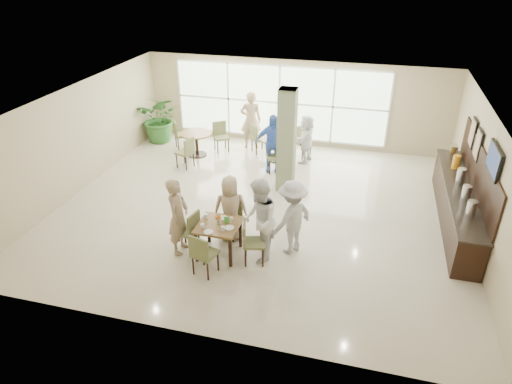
% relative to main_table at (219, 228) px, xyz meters
% --- Properties ---
extents(ground, '(10.00, 10.00, 0.00)m').
position_rel_main_table_xyz_m(ground, '(0.37, 2.16, -0.65)').
color(ground, beige).
rests_on(ground, ground).
extents(room_shell, '(10.00, 10.00, 10.00)m').
position_rel_main_table_xyz_m(room_shell, '(0.37, 2.16, 1.06)').
color(room_shell, white).
rests_on(room_shell, ground).
extents(window_bank, '(7.00, 0.04, 7.00)m').
position_rel_main_table_xyz_m(window_bank, '(-0.13, 6.62, 0.75)').
color(window_bank, silver).
rests_on(window_bank, ground).
extents(column, '(0.45, 0.45, 2.80)m').
position_rel_main_table_xyz_m(column, '(0.77, 3.36, 0.75)').
color(column, '#5F6B4A').
rests_on(column, ground).
extents(main_table, '(0.88, 0.88, 0.75)m').
position_rel_main_table_xyz_m(main_table, '(0.00, 0.00, 0.00)').
color(main_table, brown).
rests_on(main_table, ground).
extents(round_table_left, '(1.00, 1.00, 0.75)m').
position_rel_main_table_xyz_m(round_table_left, '(-2.42, 4.92, -0.10)').
color(round_table_left, brown).
rests_on(round_table_left, ground).
extents(round_table_right, '(1.20, 1.20, 0.75)m').
position_rel_main_table_xyz_m(round_table_right, '(0.17, 5.21, -0.06)').
color(round_table_right, brown).
rests_on(round_table_right, ground).
extents(chairs_main_table, '(2.07, 1.95, 0.95)m').
position_rel_main_table_xyz_m(chairs_main_table, '(0.01, -0.01, -0.17)').
color(chairs_main_table, olive).
rests_on(chairs_main_table, ground).
extents(chairs_table_left, '(1.95, 2.04, 0.95)m').
position_rel_main_table_xyz_m(chairs_table_left, '(-2.43, 4.91, -0.17)').
color(chairs_table_left, olive).
rests_on(chairs_table_left, ground).
extents(chairs_table_right, '(2.04, 1.95, 0.95)m').
position_rel_main_table_xyz_m(chairs_table_right, '(0.18, 5.24, -0.17)').
color(chairs_table_right, olive).
rests_on(chairs_table_right, ground).
extents(tabletop_clutter, '(0.75, 0.80, 0.21)m').
position_rel_main_table_xyz_m(tabletop_clutter, '(0.01, -0.02, 0.16)').
color(tabletop_clutter, white).
rests_on(tabletop_clutter, main_table).
extents(buffet_counter, '(0.64, 4.70, 1.95)m').
position_rel_main_table_xyz_m(buffet_counter, '(5.07, 2.67, -0.09)').
color(buffet_counter, black).
rests_on(buffet_counter, ground).
extents(wall_tv, '(0.06, 1.00, 0.58)m').
position_rel_main_table_xyz_m(wall_tv, '(5.30, 1.56, 1.50)').
color(wall_tv, black).
rests_on(wall_tv, ground).
extents(framed_art_a, '(0.05, 0.55, 0.70)m').
position_rel_main_table_xyz_m(framed_art_a, '(5.31, 3.16, 1.20)').
color(framed_art_a, black).
rests_on(framed_art_a, ground).
extents(framed_art_b, '(0.05, 0.55, 0.70)m').
position_rel_main_table_xyz_m(framed_art_b, '(5.31, 3.96, 1.20)').
color(framed_art_b, black).
rests_on(framed_art_b, ground).
extents(potted_plant, '(1.66, 1.66, 1.64)m').
position_rel_main_table_xyz_m(potted_plant, '(-4.03, 5.76, 0.17)').
color(potted_plant, '#2E6629').
rests_on(potted_plant, ground).
extents(teen_left, '(0.42, 0.64, 1.73)m').
position_rel_main_table_xyz_m(teen_left, '(-0.86, -0.09, 0.22)').
color(teen_left, tan).
rests_on(teen_left, ground).
extents(teen_far, '(0.85, 0.64, 1.55)m').
position_rel_main_table_xyz_m(teen_far, '(0.06, 0.66, 0.13)').
color(teen_far, tan).
rests_on(teen_far, ground).
extents(teen_right, '(0.89, 1.04, 1.84)m').
position_rel_main_table_xyz_m(teen_right, '(0.86, 0.09, 0.27)').
color(teen_right, white).
rests_on(teen_right, ground).
extents(teen_standing, '(1.13, 1.26, 1.69)m').
position_rel_main_table_xyz_m(teen_standing, '(1.47, 0.51, 0.20)').
color(teen_standing, '#B1B1B4').
rests_on(teen_standing, ground).
extents(adult_a, '(1.12, 0.79, 1.74)m').
position_rel_main_table_xyz_m(adult_a, '(0.15, 4.40, 0.22)').
color(adult_a, '#436DCB').
rests_on(adult_a, ground).
extents(adult_b, '(0.90, 1.49, 1.49)m').
position_rel_main_table_xyz_m(adult_b, '(1.00, 5.31, 0.10)').
color(adult_b, white).
rests_on(adult_b, ground).
extents(adult_standing, '(0.78, 0.61, 1.89)m').
position_rel_main_table_xyz_m(adult_standing, '(-0.92, 5.98, 0.30)').
color(adult_standing, tan).
rests_on(adult_standing, ground).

